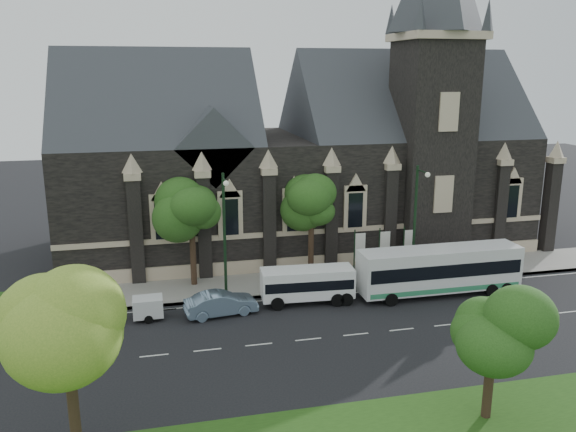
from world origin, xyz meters
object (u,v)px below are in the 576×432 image
object	(u,v)px
tree_walk_left	(194,210)
tree_walk_right	(313,203)
tree_park_east	(495,322)
banner_flag_right	(407,247)
banner_flag_center	(383,248)
box_trailer	(148,307)
shuttle_bus	(308,283)
tour_coach	(440,269)
car_far_red	(87,311)
street_lamp_near	(416,219)
sedan	(221,304)
tree_park_near	(72,318)
banner_flag_left	(358,250)
street_lamp_mid	(225,230)

from	to	relation	value
tree_walk_left	tree_walk_right	bearing A→B (deg)	0.06
tree_park_east	banner_flag_right	distance (m)	18.91
banner_flag_center	box_trailer	bearing A→B (deg)	-167.72
shuttle_bus	tour_coach	bearing A→B (deg)	-0.23
tour_coach	car_far_red	distance (m)	24.11
tree_walk_right	shuttle_bus	xyz separation A→B (m)	(-1.79, -5.18, -4.39)
tree_walk_left	street_lamp_near	size ratio (longest dim) A/B	0.85
sedan	tree_park_near	bearing A→B (deg)	144.42
box_trailer	tree_park_near	bearing A→B (deg)	-101.19
tree_park_east	banner_flag_center	world-z (taller)	tree_park_east
banner_flag_left	box_trailer	world-z (taller)	banner_flag_left
tree_walk_right	banner_flag_right	world-z (taller)	tree_walk_right
shuttle_bus	car_far_red	bearing A→B (deg)	-176.67
sedan	car_far_red	xyz separation A→B (m)	(-8.47, 0.80, -0.07)
street_lamp_near	banner_flag_right	world-z (taller)	street_lamp_near
street_lamp_near	shuttle_bus	size ratio (longest dim) A/B	1.39
tour_coach	sedan	distance (m)	15.64
car_far_red	banner_flag_right	bearing A→B (deg)	-75.54
banner_flag_left	banner_flag_center	distance (m)	2.00
sedan	street_lamp_near	bearing A→B (deg)	-88.99
tree_park_east	banner_flag_left	world-z (taller)	tree_park_east
tree_park_east	street_lamp_near	distance (m)	16.86
street_lamp_mid	shuttle_bus	bearing A→B (deg)	-16.07
tree_park_near	tree_walk_right	size ratio (longest dim) A/B	1.10
tree_park_east	tree_park_near	bearing A→B (deg)	178.23
tree_walk_right	car_far_red	distance (m)	17.85
tree_park_east	box_trailer	size ratio (longest dim) A/B	2.29
banner_flag_right	car_far_red	xyz separation A→B (m)	(-23.40, -3.39, -1.67)
banner_flag_right	shuttle_bus	size ratio (longest dim) A/B	0.62
street_lamp_mid	banner_flag_center	size ratio (longest dim) A/B	2.25
banner_flag_right	tree_walk_left	bearing A→B (deg)	173.96
tree_walk_left	box_trailer	world-z (taller)	tree_walk_left
banner_flag_right	shuttle_bus	bearing A→B (deg)	-158.62
car_far_red	banner_flag_center	bearing A→B (deg)	-74.78
street_lamp_near	shuttle_bus	bearing A→B (deg)	-169.67
street_lamp_mid	car_far_red	distance (m)	10.23
banner_flag_right	car_far_red	bearing A→B (deg)	-171.75
tree_walk_left	banner_flag_center	bearing A→B (deg)	-6.89
tree_park_near	banner_flag_center	distance (m)	27.10
street_lamp_mid	banner_flag_right	bearing A→B (deg)	7.60
tree_walk_left	banner_flag_center	size ratio (longest dim) A/B	1.91
banner_flag_right	car_far_red	world-z (taller)	banner_flag_right
tree_walk_right	banner_flag_center	xyz separation A→B (m)	(5.08, -1.71, -3.43)
banner_flag_right	street_lamp_near	bearing A→B (deg)	-98.56
tree_walk_right	banner_flag_center	bearing A→B (deg)	-18.64
tree_park_near	street_lamp_mid	world-z (taller)	street_lamp_mid
tour_coach	sedan	size ratio (longest dim) A/B	2.48
street_lamp_near	car_far_red	bearing A→B (deg)	-176.32
tree_park_near	sedan	xyz separation A→B (m)	(7.12, 13.57, -5.64)
tree_park_east	tour_coach	xyz separation A→B (m)	(4.78, 14.21, -2.75)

